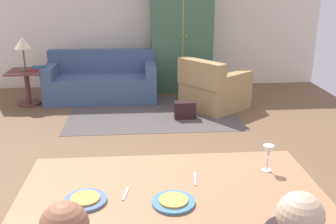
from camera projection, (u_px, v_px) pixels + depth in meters
ground_plane at (167, 159)px, 4.56m from camera, size 6.44×6.76×0.02m
back_wall at (153, 15)px, 7.36m from camera, size 6.44×0.10×2.70m
dining_table at (171, 198)px, 2.43m from camera, size 1.85×0.97×0.76m
plate_near_man at (85, 200)px, 2.26m from camera, size 0.25×0.25×0.02m
pizza_near_man at (85, 198)px, 2.25m from camera, size 0.17×0.17×0.01m
plate_near_child at (173, 202)px, 2.24m from camera, size 0.25×0.25×0.02m
pizza_near_child at (174, 200)px, 2.23m from camera, size 0.17×0.17×0.01m
wine_glass at (268, 153)px, 2.59m from camera, size 0.07×0.07×0.19m
fork at (126, 193)px, 2.34m from camera, size 0.04×0.15×0.01m
knife at (195, 179)px, 2.52m from camera, size 0.03×0.17×0.01m
area_rug at (153, 112)px, 6.14m from camera, size 2.60×1.80×0.01m
couch at (102, 82)px, 6.79m from camera, size 1.87×0.86×0.82m
armchair at (213, 89)px, 6.27m from camera, size 1.20×1.20×0.82m
armoire at (181, 34)px, 7.13m from camera, size 1.10×0.59×2.10m
side_table at (27, 83)px, 6.44m from camera, size 0.56×0.56×0.58m
table_lamp at (23, 44)px, 6.24m from camera, size 0.26×0.26×0.54m
book_lower at (35, 70)px, 6.37m from camera, size 0.22×0.16×0.03m
book_upper at (39, 67)px, 6.42m from camera, size 0.22×0.16×0.03m
handbag at (185, 110)px, 5.85m from camera, size 0.32×0.16×0.26m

